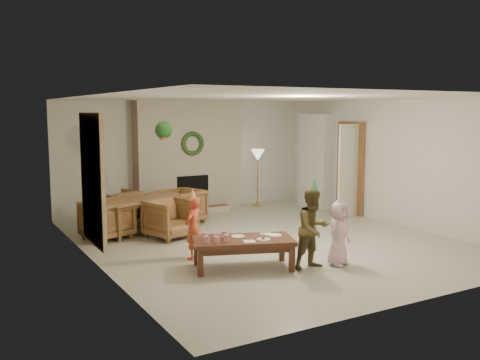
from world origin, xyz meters
TOP-DOWN VIEW (x-y plane):
  - floor at (0.00, 0.00)m, footprint 7.00×7.00m
  - ceiling at (0.00, 0.00)m, footprint 7.00×7.00m
  - wall_back at (0.00, 3.50)m, footprint 7.00×0.00m
  - wall_front at (0.00, -3.50)m, footprint 7.00×0.00m
  - wall_left at (-3.00, 0.00)m, footprint 0.00×7.00m
  - wall_right at (3.00, 0.00)m, footprint 0.00×7.00m
  - fireplace_mass at (0.00, 3.30)m, footprint 2.50×0.40m
  - fireplace_hearth at (0.00, 2.95)m, footprint 1.60×0.30m
  - fireplace_firebox at (0.00, 3.12)m, footprint 0.75×0.12m
  - fireplace_wreath at (0.00, 3.07)m, footprint 0.54×0.10m
  - floor_lamp_base at (1.66, 3.00)m, footprint 0.26×0.26m
  - floor_lamp_post at (1.66, 3.00)m, footprint 0.03×0.03m
  - floor_lamp_shade at (1.66, 3.00)m, footprint 0.33×0.33m
  - bookshelf_carcass at (2.84, 2.30)m, footprint 0.30×1.00m
  - bookshelf_shelf_a at (2.82, 2.30)m, footprint 0.30×0.92m
  - bookshelf_shelf_b at (2.82, 2.30)m, footprint 0.30×0.92m
  - bookshelf_shelf_c at (2.82, 2.30)m, footprint 0.30×0.92m
  - bookshelf_shelf_d at (2.82, 2.30)m, footprint 0.30×0.92m
  - books_row_lower at (2.80, 2.15)m, footprint 0.20×0.40m
  - books_row_mid at (2.80, 2.35)m, footprint 0.20×0.44m
  - books_row_upper at (2.80, 2.20)m, footprint 0.20×0.36m
  - door_frame at (2.96, 1.20)m, footprint 0.05×0.86m
  - door_leaf at (2.58, 0.82)m, footprint 0.77×0.32m
  - curtain_panel at (-2.96, 0.20)m, footprint 0.06×1.20m
  - dining_table at (-1.64, 1.76)m, footprint 2.03×1.52m
  - dining_chair_near at (-1.40, 1.00)m, footprint 0.95×0.96m
  - dining_chair_far at (-1.89, 2.51)m, footprint 0.95×0.96m
  - dining_chair_left at (-2.40, 1.51)m, footprint 0.96×0.95m
  - dining_chair_right at (-0.71, 2.07)m, footprint 0.96×0.95m
  - hanging_plant_cord at (-1.30, 1.50)m, footprint 0.01×0.01m
  - hanging_plant_pot at (-1.30, 1.50)m, footprint 0.16×0.16m
  - hanging_plant_foliage at (-1.30, 1.50)m, footprint 0.32×0.32m
  - coffee_table_top at (-1.19, -1.27)m, footprint 1.59×1.16m
  - coffee_table_apron at (-1.19, -1.27)m, footprint 1.45×1.02m
  - coffee_leg_fl at (-1.90, -1.32)m, footprint 0.10×0.10m
  - coffee_leg_fr at (-0.68, -1.76)m, footprint 0.10×0.10m
  - coffee_leg_bl at (-1.71, -0.77)m, footprint 0.10×0.10m
  - coffee_leg_br at (-0.48, -1.21)m, footprint 0.10×0.10m
  - cup_a at (-1.77, -1.24)m, footprint 0.10×0.10m
  - cup_b at (-1.69, -1.03)m, footprint 0.10×0.10m
  - cup_c at (-1.66, -1.33)m, footprint 0.10×0.10m
  - cup_d at (-1.59, -1.13)m, footprint 0.10×0.10m
  - cup_e at (-1.49, -1.30)m, footprint 0.10×0.10m
  - cup_f at (-1.41, -1.09)m, footprint 0.10×0.10m
  - plate_a at (-1.20, -1.12)m, footprint 0.25×0.25m
  - plate_b at (-0.97, -1.46)m, footprint 0.25×0.25m
  - plate_c at (-0.69, -1.33)m, footprint 0.25×0.25m
  - food_scoop at (-0.97, -1.46)m, footprint 0.10×0.10m
  - napkin_left at (-1.21, -1.47)m, footprint 0.21×0.21m
  - napkin_right at (-0.76, -1.21)m, footprint 0.21×0.21m
  - child_red at (-1.62, -0.47)m, footprint 0.42×0.40m
  - party_hat_red at (-1.62, -0.47)m, footprint 0.16×0.16m
  - child_plaid at (-0.31, -1.77)m, footprint 0.60×0.48m
  - party_hat_plaid at (-0.31, -1.77)m, footprint 0.17×0.17m
  - child_pink at (0.12, -1.82)m, footprint 0.55×0.46m
  - party_hat_pink at (0.12, -1.82)m, footprint 0.15×0.15m

SIDE VIEW (x-z plane):
  - floor at x=0.00m, z-range 0.00..0.00m
  - floor_lamp_base at x=1.66m, z-range 0.00..0.03m
  - fireplace_hearth at x=0.00m, z-range 0.00..0.12m
  - coffee_leg_fl at x=-1.90m, z-range 0.00..0.37m
  - coffee_leg_fr at x=-0.68m, z-range 0.00..0.37m
  - coffee_leg_bl at x=-1.71m, z-range 0.00..0.37m
  - coffee_leg_br at x=-0.48m, z-range 0.00..0.37m
  - dining_table at x=-1.64m, z-range 0.00..0.63m
  - coffee_table_apron at x=-1.19m, z-range 0.29..0.37m
  - dining_chair_near at x=-1.40m, z-range 0.00..0.70m
  - dining_chair_far at x=-1.89m, z-range 0.00..0.70m
  - dining_chair_left at x=-2.40m, z-range 0.00..0.70m
  - dining_chair_right at x=-0.71m, z-range 0.00..0.70m
  - coffee_table_top at x=-1.19m, z-range 0.37..0.44m
  - napkin_left at x=-1.21m, z-range 0.44..0.45m
  - napkin_right at x=-0.76m, z-range 0.44..0.45m
  - plate_a at x=-1.20m, z-range 0.44..0.45m
  - plate_b at x=-0.97m, z-range 0.44..0.45m
  - plate_c at x=-0.69m, z-range 0.44..0.45m
  - fireplace_firebox at x=0.00m, z-range 0.07..0.82m
  - bookshelf_shelf_a at x=2.82m, z-range 0.43..0.47m
  - child_pink at x=0.12m, z-range 0.00..0.96m
  - child_red at x=-1.62m, z-range 0.00..0.97m
  - food_scoop at x=-0.97m, z-range 0.45..0.53m
  - cup_a at x=-1.77m, z-range 0.44..0.54m
  - cup_b at x=-1.69m, z-range 0.44..0.54m
  - cup_c at x=-1.66m, z-range 0.44..0.54m
  - cup_d at x=-1.59m, z-range 0.44..0.54m
  - cup_e at x=-1.49m, z-range 0.44..0.54m
  - cup_f at x=-1.41m, z-range 0.44..0.54m
  - child_plaid at x=-0.31m, z-range 0.00..1.17m
  - books_row_lower at x=2.80m, z-range 0.47..0.71m
  - floor_lamp_post at x=1.66m, z-range 0.02..1.25m
  - bookshelf_shelf_b at x=2.82m, z-range 0.83..0.86m
  - books_row_mid at x=2.80m, z-range 0.87..1.11m
  - party_hat_pink at x=0.12m, z-range 0.91..1.08m
  - door_leaf at x=2.58m, z-range 0.00..2.00m
  - party_hat_red at x=-1.62m, z-range 0.92..1.11m
  - door_frame at x=2.96m, z-range 0.00..2.04m
  - bookshelf_carcass at x=2.84m, z-range 0.00..2.20m
  - party_hat_plaid at x=-0.31m, z-range 1.12..1.31m
  - floor_lamp_shade at x=1.66m, z-range 1.09..1.37m
  - wall_back at x=0.00m, z-range -2.25..4.75m
  - wall_front at x=0.00m, z-range -2.25..4.75m
  - wall_left at x=-3.00m, z-range -2.25..4.75m
  - wall_right at x=3.00m, z-range -2.25..4.75m
  - fireplace_mass at x=0.00m, z-range 0.00..2.50m
  - bookshelf_shelf_c at x=2.82m, z-range 1.24..1.26m
  - curtain_panel at x=-2.96m, z-range 0.25..2.25m
  - books_row_upper at x=2.80m, z-range 1.27..1.49m
  - fireplace_wreath at x=0.00m, z-range 1.28..1.82m
  - bookshelf_shelf_d at x=2.82m, z-range 1.64..1.66m
  - hanging_plant_pot at x=-1.30m, z-range 1.74..1.86m
  - hanging_plant_foliage at x=-1.30m, z-range 1.76..2.08m
  - hanging_plant_cord at x=-1.30m, z-range 1.80..2.50m
  - ceiling at x=0.00m, z-range 2.50..2.50m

